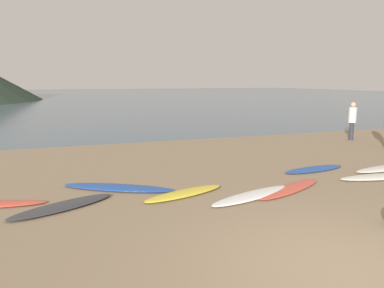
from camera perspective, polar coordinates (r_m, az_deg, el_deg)
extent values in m
cube|color=#8C7559|center=(14.09, -5.80, -0.63)|extent=(120.00, 120.00, 0.20)
cube|color=#475B6B|center=(64.47, -17.00, 7.22)|extent=(140.00, 100.00, 0.01)
ellipsoid|color=#333338|center=(7.63, -19.47, -9.10)|extent=(2.15, 1.42, 0.08)
ellipsoid|color=#1E479E|center=(8.57, -11.45, -6.65)|extent=(2.55, 1.81, 0.08)
ellipsoid|color=yellow|center=(7.98, -1.16, -7.66)|extent=(2.06, 1.06, 0.09)
ellipsoid|color=white|center=(7.95, 9.53, -7.87)|extent=(2.35, 1.17, 0.08)
ellipsoid|color=#D84C38|center=(8.64, 14.97, -6.70)|extent=(2.32, 1.41, 0.06)
ellipsoid|color=#1E479E|center=(10.69, 18.48, -3.72)|extent=(2.07, 0.77, 0.07)
cylinder|color=#2D2D38|center=(16.60, 23.57, 1.82)|extent=(0.18, 0.18, 0.73)
cylinder|color=beige|center=(16.53, 23.73, 4.17)|extent=(0.32, 0.32, 0.64)
sphere|color=tan|center=(16.50, 23.83, 5.63)|extent=(0.21, 0.21, 0.21)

